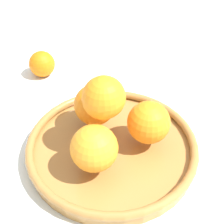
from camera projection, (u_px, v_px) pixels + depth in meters
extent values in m
plane|color=silver|center=(112.00, 153.00, 0.60)|extent=(4.00, 4.00, 0.00)
cylinder|color=#A57238|center=(112.00, 149.00, 0.60)|extent=(0.32, 0.32, 0.02)
torus|color=#A57238|center=(112.00, 143.00, 0.59)|extent=(0.32, 0.32, 0.02)
sphere|color=orange|center=(95.00, 105.00, 0.60)|extent=(0.08, 0.08, 0.08)
sphere|color=orange|center=(93.00, 148.00, 0.51)|extent=(0.08, 0.08, 0.08)
sphere|color=orange|center=(149.00, 122.00, 0.56)|extent=(0.08, 0.08, 0.08)
sphere|color=orange|center=(104.00, 97.00, 0.52)|extent=(0.07, 0.07, 0.07)
sphere|color=orange|center=(103.00, 99.00, 0.51)|extent=(0.07, 0.07, 0.07)
sphere|color=orange|center=(42.00, 64.00, 0.79)|extent=(0.07, 0.07, 0.07)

